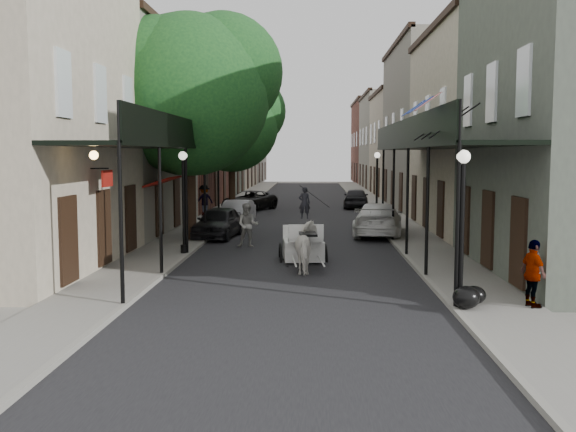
# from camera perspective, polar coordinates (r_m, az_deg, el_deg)

# --- Properties ---
(ground) EXTENTS (140.00, 140.00, 0.00)m
(ground) POSITION_cam_1_polar(r_m,az_deg,el_deg) (17.51, 0.21, -6.77)
(ground) COLOR gray
(ground) RESTS_ON ground
(road) EXTENTS (8.00, 90.00, 0.01)m
(road) POSITION_cam_1_polar(r_m,az_deg,el_deg) (37.29, 1.28, -0.21)
(road) COLOR black
(road) RESTS_ON ground
(sidewalk_left) EXTENTS (2.20, 90.00, 0.12)m
(sidewalk_left) POSITION_cam_1_polar(r_m,az_deg,el_deg) (37.70, -6.34, -0.09)
(sidewalk_left) COLOR gray
(sidewalk_left) RESTS_ON ground
(sidewalk_right) EXTENTS (2.20, 90.00, 0.12)m
(sidewalk_right) POSITION_cam_1_polar(r_m,az_deg,el_deg) (37.54, 8.93, -0.15)
(sidewalk_right) COLOR gray
(sidewalk_right) RESTS_ON ground
(building_row_left) EXTENTS (5.00, 80.00, 10.50)m
(building_row_left) POSITION_cam_1_polar(r_m,az_deg,el_deg) (48.01, -8.91, 7.28)
(building_row_left) COLOR beige
(building_row_left) RESTS_ON ground
(building_row_right) EXTENTS (5.00, 80.00, 10.50)m
(building_row_right) POSITION_cam_1_polar(r_m,az_deg,el_deg) (47.80, 11.94, 7.23)
(building_row_right) COLOR gray
(building_row_right) RESTS_ON ground
(gallery_left) EXTENTS (2.20, 18.05, 4.88)m
(gallery_left) POSITION_cam_1_polar(r_m,az_deg,el_deg) (24.67, -10.46, 6.18)
(gallery_left) COLOR black
(gallery_left) RESTS_ON sidewalk_left
(gallery_right) EXTENTS (2.20, 18.05, 4.88)m
(gallery_right) POSITION_cam_1_polar(r_m,az_deg,el_deg) (24.44, 12.16, 6.16)
(gallery_right) COLOR black
(gallery_right) RESTS_ON sidewalk_right
(tree_near) EXTENTS (7.31, 6.80, 9.63)m
(tree_near) POSITION_cam_1_polar(r_m,az_deg,el_deg) (27.83, -7.87, 11.16)
(tree_near) COLOR #382619
(tree_near) RESTS_ON sidewalk_left
(tree_far) EXTENTS (6.45, 6.00, 8.61)m
(tree_far) POSITION_cam_1_polar(r_m,az_deg,el_deg) (41.61, -4.53, 8.41)
(tree_far) COLOR #382619
(tree_far) RESTS_ON sidewalk_left
(lamppost_right_near) EXTENTS (0.32, 0.32, 3.71)m
(lamppost_right_near) POSITION_cam_1_polar(r_m,az_deg,el_deg) (15.59, 15.19, -0.86)
(lamppost_right_near) COLOR black
(lamppost_right_near) RESTS_ON sidewalk_right
(lamppost_left) EXTENTS (0.32, 0.32, 3.71)m
(lamppost_left) POSITION_cam_1_polar(r_m,az_deg,el_deg) (23.63, -9.26, 1.38)
(lamppost_left) COLOR black
(lamppost_left) RESTS_ON sidewalk_left
(lamppost_right_far) EXTENTS (0.32, 0.32, 3.71)m
(lamppost_right_far) POSITION_cam_1_polar(r_m,az_deg,el_deg) (35.31, 7.90, 2.75)
(lamppost_right_far) COLOR black
(lamppost_right_far) RESTS_ON sidewalk_right
(horse) EXTENTS (1.02, 1.95, 1.58)m
(horse) POSITION_cam_1_polar(r_m,az_deg,el_deg) (20.31, 1.81, -2.80)
(horse) COLOR white
(horse) RESTS_ON ground
(carriage) EXTENTS (1.77, 2.45, 2.65)m
(carriage) POSITION_cam_1_polar(r_m,az_deg,el_deg) (22.71, 1.29, -1.30)
(carriage) COLOR black
(carriage) RESTS_ON ground
(pedestrian_walking) EXTENTS (0.87, 0.68, 1.78)m
(pedestrian_walking) POSITION_cam_1_polar(r_m,az_deg,el_deg) (25.74, -3.59, -0.82)
(pedestrian_walking) COLOR #A1A098
(pedestrian_walking) RESTS_ON ground
(pedestrian_sidewalk_left) EXTENTS (1.34, 1.20, 1.80)m
(pedestrian_sidewalk_left) POSITION_cam_1_polar(r_m,az_deg,el_deg) (38.15, -7.46, 1.41)
(pedestrian_sidewalk_left) COLOR gray
(pedestrian_sidewalk_left) RESTS_ON sidewalk_left
(pedestrian_sidewalk_right) EXTENTS (0.59, 1.01, 1.61)m
(pedestrian_sidewalk_right) POSITION_cam_1_polar(r_m,az_deg,el_deg) (16.22, 20.97, -4.80)
(pedestrian_sidewalk_right) COLOR gray
(pedestrian_sidewalk_right) RESTS_ON sidewalk_right
(car_left_near) EXTENTS (2.12, 4.27, 1.40)m
(car_left_near) POSITION_cam_1_polar(r_m,az_deg,el_deg) (28.74, -6.20, -0.56)
(car_left_near) COLOR black
(car_left_near) RESTS_ON ground
(car_left_mid) EXTENTS (1.73, 3.99, 1.28)m
(car_left_mid) POSITION_cam_1_polar(r_m,az_deg,el_deg) (34.12, -4.57, 0.31)
(car_left_mid) COLOR #ABAAB0
(car_left_mid) RESTS_ON ground
(car_left_far) EXTENTS (3.87, 5.18, 1.31)m
(car_left_far) POSITION_cam_1_polar(r_m,az_deg,el_deg) (42.61, -3.46, 1.38)
(car_left_far) COLOR black
(car_left_far) RESTS_ON ground
(car_right_near) EXTENTS (2.82, 5.45, 1.51)m
(car_right_near) POSITION_cam_1_polar(r_m,az_deg,el_deg) (29.56, 8.03, -0.30)
(car_right_near) COLOR silver
(car_right_near) RESTS_ON ground
(car_right_far) EXTENTS (1.98, 4.24, 1.40)m
(car_right_far) POSITION_cam_1_polar(r_m,az_deg,el_deg) (44.57, 6.06, 1.60)
(car_right_far) COLOR black
(car_right_far) RESTS_ON ground
(trash_bags) EXTENTS (0.89, 1.04, 0.54)m
(trash_bags) POSITION_cam_1_polar(r_m,az_deg,el_deg) (15.89, 15.82, -6.90)
(trash_bags) COLOR black
(trash_bags) RESTS_ON sidewalk_right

